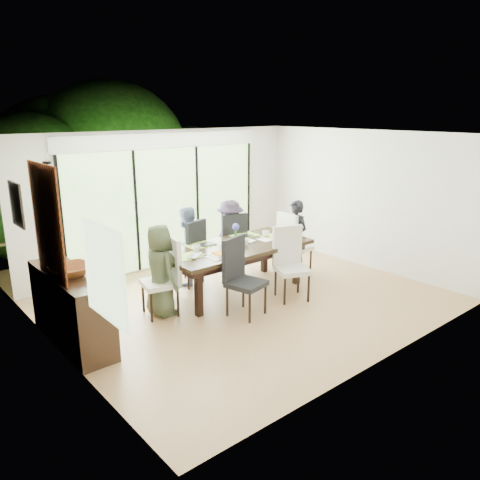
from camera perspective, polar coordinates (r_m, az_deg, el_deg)
floor at (r=7.82m, az=1.19°, el=-7.49°), size 6.00×5.00×0.01m
ceiling at (r=7.20m, az=1.31°, el=12.77°), size 6.00×5.00×0.01m
wall_back at (r=9.38m, az=-8.93°, el=4.91°), size 6.00×0.02×2.70m
wall_front at (r=5.81m, az=17.78°, el=-2.28°), size 6.00×0.02×2.70m
wall_left at (r=5.93m, az=-21.24°, el=-2.27°), size 0.02×5.00×2.70m
wall_right at (r=9.60m, az=14.94°, el=4.81°), size 0.02×5.00×2.70m
glass_doors at (r=9.38m, az=-8.77°, el=3.98°), size 4.20×0.02×2.30m
blinds_header at (r=9.20m, az=-9.07°, el=11.92°), size 4.40×0.06×0.28m
mullion_a at (r=8.50m, az=-20.88°, el=1.92°), size 0.05×0.04×2.30m
mullion_b at (r=9.04m, az=-12.52°, el=3.34°), size 0.05×0.04×2.30m
mullion_c at (r=9.74m, az=-5.22°, el=4.53°), size 0.05×0.04×2.30m
mullion_d at (r=10.59m, az=1.03°, el=5.48°), size 0.05×0.04×2.30m
side_window at (r=4.82m, az=-16.22°, el=-3.93°), size 0.02×0.90×1.00m
deck at (r=10.47m, az=-11.15°, el=-1.98°), size 6.00×1.80×0.10m
rail_top at (r=11.00m, az=-13.34°, el=1.98°), size 6.00×0.08×0.06m
foliage_left at (r=11.12m, az=-24.33°, el=5.85°), size 3.20×3.20×3.20m
foliage_mid at (r=12.39m, az=-15.45°, el=9.21°), size 4.00×4.00×4.00m
foliage_right at (r=12.64m, az=-6.26°, el=7.32°), size 2.80×2.80×2.80m
foliage_far at (r=12.69m, az=-20.87°, el=8.07°), size 3.60×3.60×3.60m
table_top at (r=7.98m, az=-0.56°, el=-0.90°), size 2.65×1.21×0.07m
table_apron at (r=8.01m, az=-0.56°, el=-1.58°), size 2.43×0.99×0.11m
table_leg_fl at (r=7.17m, az=-5.07°, el=-6.40°), size 0.10×0.10×0.76m
table_leg_fr at (r=8.51m, az=6.93°, el=-2.87°), size 0.10×0.10×0.76m
table_leg_bl at (r=7.85m, az=-8.69°, el=-4.55°), size 0.10×0.10×0.76m
table_leg_br at (r=9.09m, az=2.98°, el=-1.57°), size 0.10×0.10×0.76m
chair_left_end at (r=7.23m, az=-9.81°, el=-4.49°), size 0.60×0.60×1.21m
chair_right_end at (r=9.02m, az=6.82°, el=-0.30°), size 0.53×0.53×1.21m
chair_far_left at (r=8.43m, az=-6.60°, el=-1.42°), size 0.64×0.64×1.21m
chair_far_right at (r=9.00m, az=-1.29°, el=-0.23°), size 0.63×0.63×1.21m
chair_near_left at (r=7.10m, az=0.79°, el=-4.62°), size 0.61×0.61×1.21m
chair_near_right at (r=7.75m, az=6.41°, el=-2.95°), size 0.67×0.67×1.21m
person_left_end at (r=7.20m, az=-9.71°, el=-3.67°), size 0.43×0.67×1.42m
person_right_end at (r=8.98m, az=6.76°, el=0.32°), size 0.45×0.68×1.42m
person_far_left at (r=8.39m, az=-6.55°, el=-0.77°), size 0.74×0.54×1.42m
person_far_right at (r=8.95m, az=-1.22°, el=0.39°), size 0.68×0.45×1.42m
placemat_left at (r=7.43m, az=-6.24°, el=-1.97°), size 0.49×0.35×0.01m
placemat_right at (r=8.58m, az=4.34°, el=0.49°), size 0.49×0.35×0.01m
placemat_far_l at (r=8.01m, az=-4.87°, el=-0.61°), size 0.49×0.35×0.01m
placemat_far_r at (r=8.60m, az=0.57°, el=0.58°), size 0.49×0.35×0.01m
placemat_paper at (r=7.42m, az=-2.37°, el=-1.91°), size 0.49×0.35×0.01m
tablet_far_l at (r=8.03m, az=-4.08°, el=-0.49°), size 0.29×0.20×0.01m
tablet_far_r at (r=8.53m, az=0.54°, el=0.51°), size 0.26×0.19×0.01m
papers at (r=8.38m, az=3.36°, el=0.13°), size 0.33×0.24×0.00m
platter_base at (r=7.41m, az=-2.38°, el=-1.79°), size 0.29×0.29×0.03m
platter_snacks at (r=7.40m, az=-2.38°, el=-1.64°), size 0.22×0.22×0.02m
vase at (r=8.02m, az=-0.51°, el=-0.08°), size 0.09×0.09×0.13m
hyacinth_stems at (r=7.98m, az=-0.52°, el=0.84°), size 0.04×0.04×0.18m
hyacinth_blooms at (r=7.96m, az=-0.52°, el=1.61°), size 0.12×0.12×0.12m
laptop at (r=7.40m, az=-5.16°, el=-1.92°), size 0.43×0.40×0.03m
cup_a at (r=7.66m, az=-5.32°, el=-0.99°), size 0.16×0.16×0.11m
cup_b at (r=7.97m, az=0.73°, el=-0.28°), size 0.15×0.15×0.10m
cup_c at (r=8.54m, az=3.16°, el=0.78°), size 0.15×0.15×0.11m
book at (r=8.16m, az=0.57°, el=-0.22°), size 0.23×0.28×0.02m
sideboard at (r=6.71m, az=-19.84°, el=-7.84°), size 0.50×1.77×1.00m
bowl at (r=6.42m, az=-19.99°, el=-3.50°), size 0.53×0.53×0.13m
candlestick_base at (r=6.84m, az=-21.28°, el=-2.85°), size 0.11×0.11×0.04m
candlestick_shaft at (r=6.67m, az=-21.87°, el=2.86°), size 0.03×0.03×1.39m
candlestick_pan at (r=6.56m, az=-22.47°, el=8.71°), size 0.11×0.11×0.03m
candle at (r=6.56m, az=-22.53°, el=9.29°), size 0.04×0.04×0.11m
tapestry at (r=6.22m, az=-22.43°, el=1.77°), size 0.02×1.00×1.50m
art_frame at (r=7.44m, az=-25.61°, el=3.92°), size 0.03×0.55×0.65m
art_canvas at (r=7.44m, az=-25.46°, el=3.94°), size 0.01×0.45×0.55m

